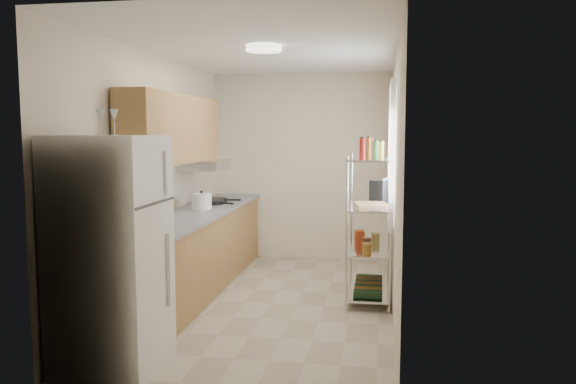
% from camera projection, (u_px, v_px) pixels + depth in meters
% --- Properties ---
extents(room, '(2.52, 4.42, 2.62)m').
position_uv_depth(room, '(270.00, 180.00, 5.73)').
color(room, '#AFA58E').
rests_on(room, ground).
extents(counter_run, '(0.63, 3.51, 0.90)m').
position_uv_depth(counter_run, '(199.00, 249.00, 6.40)').
color(counter_run, '#A57E46').
rests_on(counter_run, ground).
extents(upper_cabinets, '(0.33, 2.20, 0.72)m').
position_uv_depth(upper_cabinets, '(175.00, 130.00, 5.95)').
color(upper_cabinets, '#A57E46').
rests_on(upper_cabinets, room).
extents(range_hood, '(0.50, 0.60, 0.12)m').
position_uv_depth(range_hood, '(204.00, 165.00, 6.77)').
color(range_hood, '#B7BABC').
rests_on(range_hood, room).
extents(window, '(0.06, 1.00, 1.46)m').
position_uv_depth(window, '(392.00, 155.00, 5.85)').
color(window, white).
rests_on(window, room).
extents(bakers_rack, '(0.45, 0.90, 1.73)m').
position_uv_depth(bakers_rack, '(370.00, 197.00, 5.88)').
color(bakers_rack, silver).
rests_on(bakers_rack, ground).
extents(ceiling_dome, '(0.34, 0.34, 0.05)m').
position_uv_depth(ceiling_dome, '(264.00, 48.00, 5.31)').
color(ceiling_dome, white).
rests_on(ceiling_dome, room).
extents(refrigerator, '(0.72, 0.72, 1.76)m').
position_uv_depth(refrigerator, '(111.00, 253.00, 4.19)').
color(refrigerator, white).
rests_on(refrigerator, ground).
extents(wine_glass_a, '(0.07, 0.07, 0.20)m').
position_uv_depth(wine_glass_a, '(114.00, 122.00, 4.23)').
color(wine_glass_a, silver).
rests_on(wine_glass_a, refrigerator).
extents(wine_glass_b, '(0.07, 0.07, 0.19)m').
position_uv_depth(wine_glass_b, '(101.00, 122.00, 4.07)').
color(wine_glass_b, silver).
rests_on(wine_glass_b, refrigerator).
extents(rice_cooker, '(0.23, 0.23, 0.18)m').
position_uv_depth(rice_cooker, '(202.00, 201.00, 6.45)').
color(rice_cooker, white).
rests_on(rice_cooker, counter_run).
extents(frying_pan_large, '(0.36, 0.36, 0.05)m').
position_uv_depth(frying_pan_large, '(213.00, 202.00, 6.91)').
color(frying_pan_large, black).
rests_on(frying_pan_large, counter_run).
extents(frying_pan_small, '(0.27, 0.27, 0.05)m').
position_uv_depth(frying_pan_small, '(218.00, 200.00, 7.16)').
color(frying_pan_small, black).
rests_on(frying_pan_small, counter_run).
extents(cutting_board, '(0.39, 0.47, 0.03)m').
position_uv_depth(cutting_board, '(371.00, 205.00, 5.89)').
color(cutting_board, tan).
rests_on(cutting_board, bakers_rack).
extents(espresso_machine, '(0.21, 0.26, 0.27)m').
position_uv_depth(espresso_machine, '(379.00, 190.00, 6.19)').
color(espresso_machine, black).
rests_on(espresso_machine, bakers_rack).
extents(storage_bag, '(0.12, 0.15, 0.15)m').
position_uv_depth(storage_bag, '(359.00, 237.00, 6.16)').
color(storage_bag, '#9A3213').
rests_on(storage_bag, bakers_rack).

